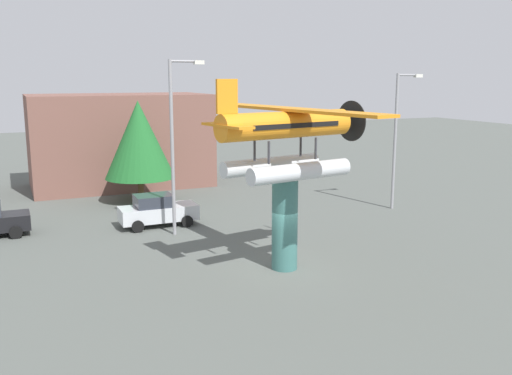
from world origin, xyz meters
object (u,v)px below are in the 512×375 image
display_pedestal (285,223)px  tree_east (139,140)px  floatplane_monument (288,136)px  storefront_building (120,140)px  streetlight_secondary (398,132)px  car_mid_silver (157,210)px  streetlight_primary (175,136)px

display_pedestal → tree_east: (-2.68, 15.58, 2.10)m
floatplane_monument → storefront_building: 22.28m
display_pedestal → floatplane_monument: 3.67m
display_pedestal → streetlight_secondary: 13.84m
streetlight_secondary → storefront_building: 20.41m
streetlight_secondary → car_mid_silver: bearing=173.0°
car_mid_silver → storefront_building: (0.49, 12.88, 2.53)m
floatplane_monument → streetlight_secondary: bearing=22.6°
floatplane_monument → tree_east: bearing=89.9°
streetlight_secondary → streetlight_primary: bearing=-179.0°
display_pedestal → car_mid_silver: bearing=109.4°
display_pedestal → streetlight_primary: 8.19m
car_mid_silver → tree_east: (0.54, 6.46, 3.22)m
car_mid_silver → tree_east: 7.24m
streetlight_secondary → tree_east: streetlight_secondary is taller
display_pedestal → floatplane_monument: floatplane_monument is taller
floatplane_monument → tree_east: floatplane_monument is taller
streetlight_secondary → tree_east: size_ratio=1.25×
streetlight_primary → tree_east: bearing=90.1°
display_pedestal → streetlight_primary: bearing=110.5°
streetlight_secondary → storefront_building: streetlight_secondary is taller
streetlight_primary → tree_east: 8.55m
floatplane_monument → display_pedestal: bearing=180.0°
display_pedestal → car_mid_silver: (-3.22, 9.12, -1.12)m
car_mid_silver → storefront_building: size_ratio=0.33×
floatplane_monument → tree_east: 15.89m
car_mid_silver → streetlight_primary: streetlight_primary is taller
storefront_building → tree_east: bearing=-89.5°
floatplane_monument → streetlight_primary: (-2.78, 7.07, -0.55)m
car_mid_silver → streetlight_primary: size_ratio=0.47×
display_pedestal → storefront_building: storefront_building is taller
display_pedestal → tree_east: tree_east is taller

